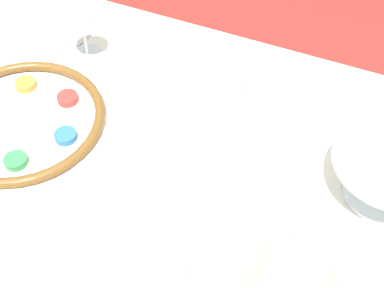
{
  "coord_description": "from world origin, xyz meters",
  "views": [
    {
      "loc": [
        0.28,
        -0.5,
        1.54
      ],
      "look_at": [
        0.03,
        0.07,
        0.8
      ],
      "focal_mm": 50.0,
      "sensor_mm": 36.0,
      "label": 1
    }
  ],
  "objects_px": {
    "wine_glass": "(80,16)",
    "cup_far": "(372,118)",
    "seder_plate": "(21,121)",
    "napkin_roll": "(135,246)",
    "bread_plate": "(293,280)",
    "cup_mid": "(227,83)"
  },
  "relations": [
    {
      "from": "wine_glass",
      "to": "bread_plate",
      "type": "xyz_separation_m",
      "value": [
        0.58,
        -0.34,
        -0.1
      ]
    },
    {
      "from": "wine_glass",
      "to": "bread_plate",
      "type": "relative_size",
      "value": 0.91
    },
    {
      "from": "wine_glass",
      "to": "napkin_roll",
      "type": "xyz_separation_m",
      "value": [
        0.33,
        -0.4,
        -0.08
      ]
    },
    {
      "from": "seder_plate",
      "to": "cup_far",
      "type": "distance_m",
      "value": 0.68
    },
    {
      "from": "seder_plate",
      "to": "cup_far",
      "type": "bearing_deg",
      "value": 23.13
    },
    {
      "from": "cup_mid",
      "to": "napkin_roll",
      "type": "bearing_deg",
      "value": -89.88
    },
    {
      "from": "napkin_roll",
      "to": "cup_far",
      "type": "distance_m",
      "value": 0.52
    },
    {
      "from": "seder_plate",
      "to": "bread_plate",
      "type": "bearing_deg",
      "value": -10.37
    },
    {
      "from": "bread_plate",
      "to": "cup_far",
      "type": "height_order",
      "value": "cup_far"
    },
    {
      "from": "napkin_roll",
      "to": "cup_far",
      "type": "height_order",
      "value": "cup_far"
    },
    {
      "from": "napkin_roll",
      "to": "cup_mid",
      "type": "height_order",
      "value": "cup_mid"
    },
    {
      "from": "wine_glass",
      "to": "cup_far",
      "type": "xyz_separation_m",
      "value": [
        0.62,
        0.03,
        -0.08
      ]
    },
    {
      "from": "seder_plate",
      "to": "bread_plate",
      "type": "relative_size",
      "value": 2.08
    },
    {
      "from": "bread_plate",
      "to": "cup_mid",
      "type": "relative_size",
      "value": 2.49
    },
    {
      "from": "wine_glass",
      "to": "cup_far",
      "type": "relative_size",
      "value": 2.27
    },
    {
      "from": "bread_plate",
      "to": "seder_plate",
      "type": "bearing_deg",
      "value": 169.63
    },
    {
      "from": "seder_plate",
      "to": "napkin_roll",
      "type": "distance_m",
      "value": 0.37
    },
    {
      "from": "wine_glass",
      "to": "napkin_roll",
      "type": "height_order",
      "value": "wine_glass"
    },
    {
      "from": "napkin_roll",
      "to": "cup_mid",
      "type": "relative_size",
      "value": 3.07
    },
    {
      "from": "wine_glass",
      "to": "cup_far",
      "type": "bearing_deg",
      "value": 2.75
    },
    {
      "from": "wine_glass",
      "to": "cup_far",
      "type": "distance_m",
      "value": 0.63
    },
    {
      "from": "napkin_roll",
      "to": "wine_glass",
      "type": "bearing_deg",
      "value": 129.65
    }
  ]
}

